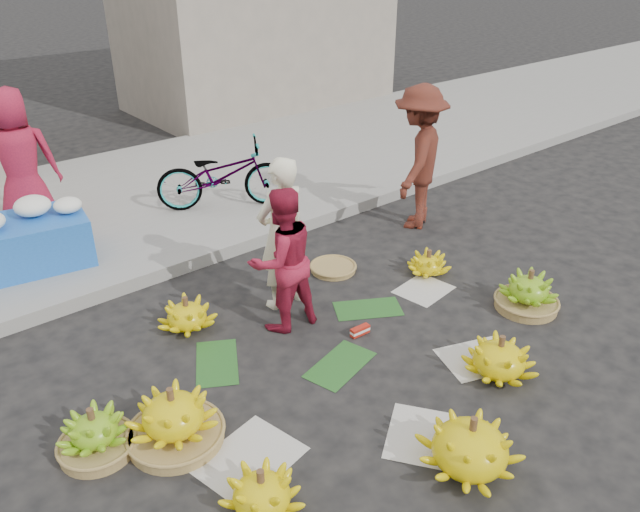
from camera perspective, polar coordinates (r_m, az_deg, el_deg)
ground at (r=5.60m, az=1.27°, el=-8.59°), size 80.00×80.00×0.00m
curb at (r=7.12m, az=-10.31°, el=0.16°), size 40.00×0.25×0.15m
sidewalk at (r=8.88m, az=-17.16°, el=4.91°), size 40.00×4.00×0.12m
newspaper_scatter at (r=5.15m, az=7.20°, el=-12.56°), size 3.20×1.80×0.00m
banana_leaves at (r=5.67m, az=-0.83°, el=-8.01°), size 2.00×1.00×0.00m
banana_bunch_0 at (r=4.73m, az=-13.24°, el=-14.26°), size 0.74×0.74×0.47m
banana_bunch_1 at (r=4.25m, az=-5.37°, el=-20.76°), size 0.64×0.64×0.33m
banana_bunch_2 at (r=4.55m, az=13.59°, el=-16.48°), size 0.89×0.89×0.44m
banana_bunch_3 at (r=5.44m, az=16.08°, el=-8.91°), size 0.68×0.68×0.38m
banana_bunch_4 at (r=6.41m, az=18.49°, el=-3.17°), size 0.69×0.69×0.42m
banana_bunch_5 at (r=6.83m, az=9.87°, el=-0.69°), size 0.49×0.49×0.28m
banana_bunch_6 at (r=4.84m, az=-19.87°, el=-15.08°), size 0.53×0.53×0.39m
banana_bunch_7 at (r=5.95m, az=-12.09°, el=-5.25°), size 0.57×0.57×0.33m
basket_spare at (r=6.82m, az=1.21°, el=-1.12°), size 0.64×0.64×0.06m
incense_stack at (r=5.78m, az=3.68°, el=-6.85°), size 0.19×0.07×0.08m
vendor_cream at (r=5.90m, az=-3.51°, el=1.99°), size 0.57×0.38×1.52m
vendor_red at (r=5.59m, az=-3.49°, el=-0.38°), size 0.70×0.56×1.37m
man_striped at (r=7.69m, az=8.98°, el=8.86°), size 1.31×1.13×1.75m
flower_table at (r=7.25m, az=-25.27°, el=1.34°), size 1.35×0.96×0.72m
flower_vendor at (r=7.97m, az=-25.77°, el=7.78°), size 0.97×0.80×1.69m
bicycle at (r=8.06m, az=-8.90°, el=7.36°), size 1.29×1.74×0.87m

